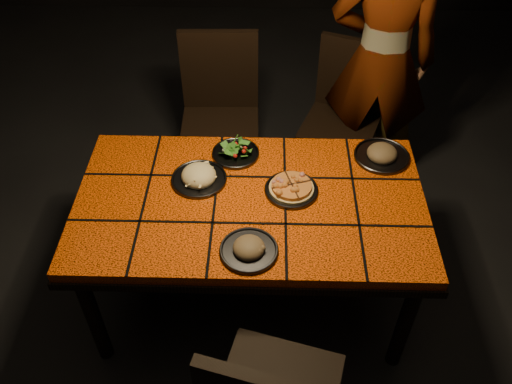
{
  "coord_description": "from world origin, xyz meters",
  "views": [
    {
      "loc": [
        0.07,
        -1.75,
        2.5
      ],
      "look_at": [
        0.03,
        -0.02,
        0.82
      ],
      "focal_mm": 38.0,
      "sensor_mm": 36.0,
      "label": 1
    }
  ],
  "objects_px": {
    "plate_pizza": "(291,189)",
    "diner": "(381,60)",
    "dining_table": "(250,211)",
    "chair_far_left": "(220,106)",
    "plate_pasta": "(199,177)",
    "chair_far_right": "(345,108)"
  },
  "relations": [
    {
      "from": "dining_table",
      "to": "plate_pasta",
      "type": "xyz_separation_m",
      "value": [
        -0.25,
        0.12,
        0.1
      ]
    },
    {
      "from": "plate_pizza",
      "to": "plate_pasta",
      "type": "height_order",
      "value": "plate_pasta"
    },
    {
      "from": "chair_far_left",
      "to": "diner",
      "type": "xyz_separation_m",
      "value": [
        0.94,
        0.09,
        0.28
      ]
    },
    {
      "from": "plate_pizza",
      "to": "dining_table",
      "type": "bearing_deg",
      "value": -163.4
    },
    {
      "from": "chair_far_left",
      "to": "plate_pasta",
      "type": "relative_size",
      "value": 3.86
    },
    {
      "from": "dining_table",
      "to": "chair_far_left",
      "type": "bearing_deg",
      "value": 102.73
    },
    {
      "from": "chair_far_left",
      "to": "plate_pizza",
      "type": "bearing_deg",
      "value": -67.44
    },
    {
      "from": "diner",
      "to": "plate_pizza",
      "type": "bearing_deg",
      "value": 71.53
    },
    {
      "from": "chair_far_left",
      "to": "plate_pasta",
      "type": "bearing_deg",
      "value": -93.74
    },
    {
      "from": "chair_far_left",
      "to": "diner",
      "type": "relative_size",
      "value": 0.59
    },
    {
      "from": "dining_table",
      "to": "diner",
      "type": "xyz_separation_m",
      "value": [
        0.72,
        1.04,
        0.19
      ]
    },
    {
      "from": "plate_pizza",
      "to": "diner",
      "type": "bearing_deg",
      "value": 61.59
    },
    {
      "from": "plate_pasta",
      "to": "plate_pizza",
      "type": "bearing_deg",
      "value": -8.26
    },
    {
      "from": "diner",
      "to": "plate_pasta",
      "type": "relative_size",
      "value": 6.52
    },
    {
      "from": "chair_far_right",
      "to": "dining_table",
      "type": "bearing_deg",
      "value": -97.66
    },
    {
      "from": "dining_table",
      "to": "chair_far_left",
      "type": "relative_size",
      "value": 1.59
    },
    {
      "from": "chair_far_left",
      "to": "chair_far_right",
      "type": "distance_m",
      "value": 0.77
    },
    {
      "from": "chair_far_right",
      "to": "diner",
      "type": "bearing_deg",
      "value": 31.89
    },
    {
      "from": "chair_far_right",
      "to": "plate_pasta",
      "type": "bearing_deg",
      "value": -110.88
    },
    {
      "from": "chair_far_right",
      "to": "plate_pizza",
      "type": "xyz_separation_m",
      "value": [
        -0.36,
        -0.95,
        0.22
      ]
    },
    {
      "from": "plate_pasta",
      "to": "chair_far_right",
      "type": "bearing_deg",
      "value": 48.29
    },
    {
      "from": "dining_table",
      "to": "chair_far_left",
      "type": "distance_m",
      "value": 0.98
    }
  ]
}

